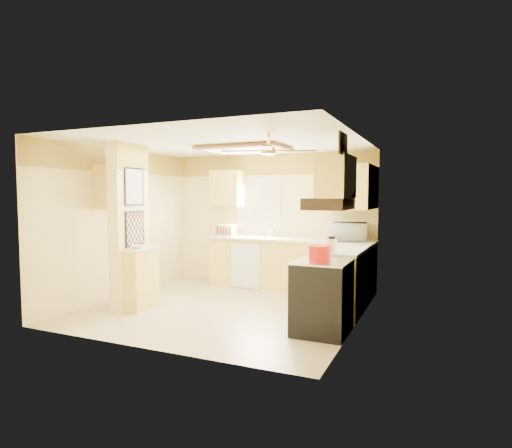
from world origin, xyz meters
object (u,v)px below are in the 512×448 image
at_px(bowl, 138,247).
at_px(kettle, 332,245).
at_px(stove, 322,296).
at_px(dutch_oven, 319,253).
at_px(microwave, 350,232).

xyz_separation_m(bowl, kettle, (2.73, 0.69, 0.08)).
distance_m(stove, kettle, 0.81).
bearing_deg(stove, dutch_oven, -129.50).
relative_size(bowl, dutch_oven, 0.67).
distance_m(microwave, kettle, 1.62).
distance_m(bowl, kettle, 2.82).
bearing_deg(dutch_oven, microwave, 91.64).
xyz_separation_m(microwave, kettle, (0.07, -1.62, -0.05)).
distance_m(stove, microwave, 2.27).
relative_size(stove, microwave, 1.61).
bearing_deg(microwave, kettle, 84.28).
bearing_deg(dutch_oven, bowl, -178.22).
bearing_deg(bowl, microwave, 40.90).
xyz_separation_m(microwave, bowl, (-2.66, -2.31, -0.13)).
height_order(microwave, bowl, microwave).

